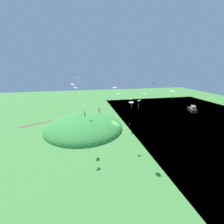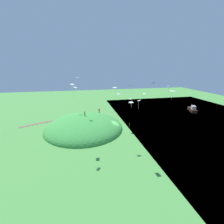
% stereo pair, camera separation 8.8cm
% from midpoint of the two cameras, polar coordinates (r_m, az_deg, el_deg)
% --- Properties ---
extents(ground_plane, '(160.00, 160.00, 0.00)m').
position_cam_midpoint_polar(ground_plane, '(45.41, 1.68, -6.47)').
color(ground_plane, '#488D3E').
extents(lake_water, '(53.70, 80.00, 0.40)m').
position_cam_midpoint_polar(lake_water, '(60.15, 31.39, -3.28)').
color(lake_water, '#3A517B').
rests_on(lake_water, ground_plane).
extents(grass_hill, '(23.33, 24.67, 6.76)m').
position_cam_midpoint_polar(grass_hill, '(47.03, -10.62, -5.91)').
color(grass_hill, green).
rests_on(grass_hill, ground_plane).
extents(dirt_path, '(11.72, 6.71, 0.04)m').
position_cam_midpoint_polar(dirt_path, '(55.18, -25.76, -3.87)').
color(dirt_path, brown).
rests_on(dirt_path, ground_plane).
extents(boat_on_lake, '(4.23, 6.74, 2.73)m').
position_cam_midpoint_polar(boat_on_lake, '(71.03, 28.18, 0.91)').
color(boat_on_lake, black).
rests_on(boat_on_lake, lake_water).
extents(person_on_hilltop, '(0.55, 0.55, 1.56)m').
position_cam_midpoint_polar(person_on_hilltop, '(47.10, -10.41, -0.29)').
color(person_on_hilltop, '#39362D').
rests_on(person_on_hilltop, grass_hill).
extents(person_watching_kites, '(0.51, 0.51, 1.75)m').
position_cam_midpoint_polar(person_watching_kites, '(54.17, -4.98, 0.73)').
color(person_watching_kites, '#3A3431').
rests_on(person_watching_kites, grass_hill).
extents(kite_0, '(0.90, 0.70, 1.71)m').
position_cam_midpoint_polar(kite_0, '(47.05, 8.03, 7.66)').
color(kite_0, silver).
extents(kite_1, '(0.78, 1.07, 1.11)m').
position_cam_midpoint_polar(kite_1, '(28.45, 7.26, 3.62)').
color(kite_1, white).
extents(kite_2, '(0.92, 1.20, 1.37)m').
position_cam_midpoint_polar(kite_2, '(34.23, -13.85, 8.98)').
color(kite_2, white).
extents(kite_3, '(0.92, 0.82, 1.32)m').
position_cam_midpoint_polar(kite_3, '(44.96, 12.07, 6.74)').
color(kite_3, white).
extents(kite_4, '(0.83, 0.57, 2.15)m').
position_cam_midpoint_polar(kite_4, '(34.45, 1.01, 8.98)').
color(kite_4, silver).
extents(kite_5, '(1.14, 1.18, 2.07)m').
position_cam_midpoint_polar(kite_5, '(35.61, 10.15, 4.14)').
color(kite_5, silver).
extents(kite_6, '(1.26, 0.93, 1.29)m').
position_cam_midpoint_polar(kite_6, '(46.07, 15.45, 10.58)').
color(kite_6, white).
extents(kite_7, '(1.32, 1.05, 1.76)m').
position_cam_midpoint_polar(kite_7, '(39.98, 7.05, 9.82)').
color(kite_7, white).
extents(kite_8, '(1.35, 1.27, 1.89)m').
position_cam_midpoint_polar(kite_8, '(44.41, 2.43, 6.79)').
color(kite_8, white).
extents(kite_9, '(1.01, 1.10, 1.73)m').
position_cam_midpoint_polar(kite_9, '(31.68, -14.98, 9.96)').
color(kite_9, white).
extents(kite_10, '(0.94, 0.77, 1.25)m').
position_cam_midpoint_polar(kite_10, '(50.64, -14.30, 6.59)').
color(kite_10, silver).
extents(kite_11, '(0.93, 0.71, 1.36)m').
position_cam_midpoint_polar(kite_11, '(47.09, -13.13, 12.56)').
color(kite_11, silver).
extents(kite_12, '(0.72, 0.78, 1.44)m').
position_cam_midpoint_polar(kite_12, '(43.92, 6.93, 4.80)').
color(kite_12, silver).
extents(kite_13, '(1.28, 1.14, 2.11)m').
position_cam_midpoint_polar(kite_13, '(47.19, 20.55, 9.11)').
color(kite_13, white).
extents(kite_14, '(1.00, 1.29, 1.51)m').
position_cam_midpoint_polar(kite_14, '(29.00, 21.92, 7.31)').
color(kite_14, white).
extents(mooring_post, '(0.14, 0.14, 1.39)m').
position_cam_midpoint_polar(mooring_post, '(46.82, 6.60, -4.91)').
color(mooring_post, brown).
rests_on(mooring_post, ground_plane).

